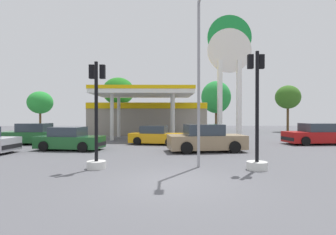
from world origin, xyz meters
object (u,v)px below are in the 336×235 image
station_pole_sign (229,60)px  car_3 (206,139)px  car_5 (156,136)px  tree_0 (40,103)px  tree_3 (288,97)px  tree_2 (216,97)px  car_2 (70,140)px  car_4 (33,135)px  traffic_signal_0 (97,133)px  tree_1 (118,91)px  car_0 (315,135)px  corner_streetlamp (199,67)px  traffic_signal_1 (257,133)px

station_pole_sign → car_3: (-3.74, -9.31, -6.78)m
car_5 → tree_0: size_ratio=0.78×
car_3 → tree_3: 23.55m
tree_0 → tree_2: 23.73m
car_2 → tree_2: 24.07m
tree_3 → tree_0: bearing=179.9°
car_4 → tree_2: (17.11, 16.46, 4.01)m
car_3 → traffic_signal_0: (-5.26, -4.96, 0.73)m
tree_3 → tree_1: bearing=-179.3°
car_0 → car_4: bearing=179.2°
car_3 → corner_streetlamp: bearing=-101.9°
car_0 → traffic_signal_1: (-7.63, -8.98, 0.77)m
car_0 → car_4: size_ratio=1.01×
tree_1 → tree_2: bearing=9.1°
car_4 → tree_1: size_ratio=0.63×
car_3 → tree_1: (-8.61, 18.36, 4.58)m
car_0 → traffic_signal_0: 16.60m
tree_0 → car_2: bearing=-59.6°
car_3 → traffic_signal_1: traffic_signal_1 is taller
car_0 → tree_2: bearing=104.1°
tree_2 → corner_streetlamp: tree_2 is taller
tree_1 → tree_3: (22.49, 0.27, -0.74)m
corner_streetlamp → tree_2: bearing=77.4°
car_3 → corner_streetlamp: corner_streetlamp is taller
station_pole_sign → car_5: station_pole_sign is taller
car_3 → car_5: car_3 is taller
car_2 → tree_3: (22.33, 17.92, 3.93)m
car_3 → car_4: 13.11m
car_5 → station_pole_sign: bearing=38.2°
corner_streetlamp → car_0: bearing=41.2°
car_4 → tree_3: bearing=29.0°
car_2 → corner_streetlamp: corner_streetlamp is taller
station_pole_sign → tree_0: station_pole_sign is taller
tree_1 → corner_streetlamp: (7.57, -23.30, -1.14)m
car_3 → corner_streetlamp: (-1.04, -4.94, 3.44)m
station_pole_sign → car_3: station_pole_sign is taller
tree_1 → tree_2: size_ratio=1.02×
traffic_signal_0 → tree_3: size_ratio=0.71×
station_pole_sign → tree_1: station_pole_sign is taller
traffic_signal_1 → tree_0: 31.42m
traffic_signal_0 → tree_1: tree_1 is taller
traffic_signal_1 → tree_1: 25.85m
traffic_signal_0 → tree_2: size_ratio=0.63×
car_0 → corner_streetlamp: bearing=-138.8°
tree_2 → corner_streetlamp: (-5.69, -25.43, -0.54)m
traffic_signal_0 → tree_0: tree_0 is taller
traffic_signal_1 → tree_1: (-9.84, 23.60, 3.84)m
corner_streetlamp → tree_3: bearing=57.7°
car_5 → tree_3: 22.90m
car_4 → tree_0: tree_0 is taller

